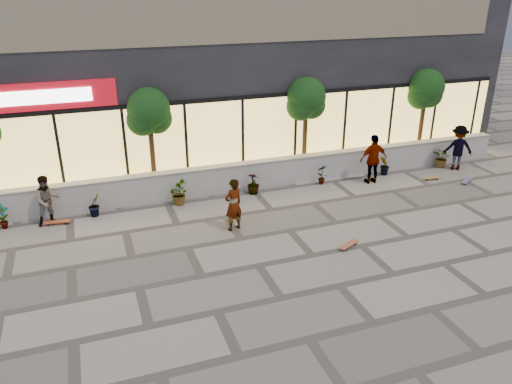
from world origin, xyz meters
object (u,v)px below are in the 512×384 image
object	(u,v)px
skater_right_near	(373,159)
skater_right_far	(458,148)
skateboard_right_far	(467,181)
skater_center	(233,205)
tree_mideast	(306,101)
tree_east	(426,91)
skateboard_center	(349,245)
skateboard_right_near	(432,178)
skater_left	(48,200)
skateboard_left	(57,222)
tree_midwest	(149,114)

from	to	relation	value
skater_right_near	skater_right_far	size ratio (longest dim) A/B	1.03
skater_right_far	skateboard_right_far	xyz separation A→B (m)	(-0.59, -1.39, -0.86)
skater_right_far	skater_center	bearing A→B (deg)	34.26
tree_mideast	skater_right_near	distance (m)	3.41
tree_east	skateboard_center	xyz separation A→B (m)	(-6.76, -5.98, -2.91)
skater_right_far	skateboard_right_near	bearing A→B (deg)	44.79
skateboard_center	skater_center	bearing A→B (deg)	116.61
skateboard_right_near	skateboard_right_far	size ratio (longest dim) A/B	0.94
skateboard_center	tree_mideast	bearing A→B (deg)	52.50
tree_east	skater_left	size ratio (longest dim) A/B	2.36
skater_left	skater_right_far	distance (m)	15.78
tree_mideast	skater_right_near	world-z (taller)	tree_mideast
tree_mideast	skater_right_far	xyz separation A→B (m)	(6.18, -1.64, -2.05)
skateboard_left	skater_center	bearing A→B (deg)	-15.53
tree_midwest	skater_center	size ratio (longest dim) A/B	2.29
tree_midwest	skateboard_right_far	size ratio (longest dim) A/B	5.13
tree_mideast	skateboard_right_near	distance (m)	5.84
skateboard_center	skateboard_right_near	xyz separation A→B (m)	(5.76, 3.66, -0.01)
tree_midwest	skater_right_far	world-z (taller)	tree_midwest
skater_center	skateboard_right_far	size ratio (longest dim) A/B	2.24
skater_right_near	skateboard_center	xyz separation A→B (m)	(-3.36, -4.21, -0.89)
skater_right_far	skateboard_right_near	size ratio (longest dim) A/B	2.61
skateboard_center	tree_east	bearing A→B (deg)	15.92
tree_midwest	tree_mideast	world-z (taller)	same
skater_left	skateboard_left	world-z (taller)	skater_left
skater_left	skateboard_left	xyz separation A→B (m)	(0.17, -0.10, -0.75)
skateboard_left	skater_left	bearing A→B (deg)	157.17
tree_mideast	skateboard_left	size ratio (longest dim) A/B	4.54
skateboard_center	skateboard_right_far	distance (m)	7.46
tree_midwest	skater_right_far	size ratio (longest dim) A/B	2.10
tree_midwest	skater_right_near	distance (m)	8.53
skater_right_far	skateboard_center	world-z (taller)	skater_right_far
tree_east	skater_center	distance (m)	10.56
skater_right_far	skateboard_right_near	xyz separation A→B (m)	(-1.68, -0.68, -0.86)
skateboard_left	tree_midwest	bearing A→B (deg)	31.22
tree_midwest	skateboard_left	xyz separation A→B (m)	(-3.42, -1.50, -2.90)
skateboard_right_near	tree_east	bearing A→B (deg)	71.72
skater_right_far	skateboard_right_near	world-z (taller)	skater_right_far
tree_east	skateboard_center	distance (m)	9.48
skateboard_right_far	skateboard_center	bearing A→B (deg)	172.61
tree_mideast	skateboard_right_far	bearing A→B (deg)	-28.49
skateboard_left	tree_east	bearing A→B (deg)	13.29
skater_left	tree_midwest	bearing A→B (deg)	4.55
skater_center	skater_right_near	bearing A→B (deg)	178.18
tree_mideast	skateboard_right_far	world-z (taller)	tree_mideast
skater_left	skateboard_right_far	bearing A→B (deg)	-22.88
skater_right_near	skater_right_far	distance (m)	4.09
skateboard_right_near	skateboard_right_far	world-z (taller)	skateboard_right_far
tree_mideast	tree_east	bearing A→B (deg)	0.00
skateboard_center	skateboard_left	distance (m)	9.31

